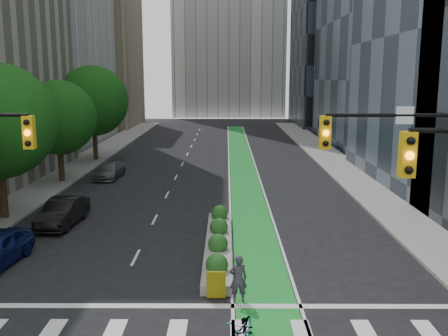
{
  "coord_description": "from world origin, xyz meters",
  "views": [
    {
      "loc": [
        1.58,
        -15.23,
        8.01
      ],
      "look_at": [
        1.44,
        11.9,
        3.0
      ],
      "focal_mm": 40.0,
      "sensor_mm": 36.0,
      "label": 1
    }
  ],
  "objects_px": {
    "cyclist": "(238,279)",
    "parked_car_left_far": "(109,170)",
    "bicycle": "(243,332)",
    "parked_car_left_mid": "(63,212)",
    "median_planter": "(218,242)"
  },
  "relations": [
    {
      "from": "median_planter",
      "to": "cyclist",
      "type": "bearing_deg",
      "value": -81.69
    },
    {
      "from": "bicycle",
      "to": "parked_car_left_mid",
      "type": "height_order",
      "value": "parked_car_left_mid"
    },
    {
      "from": "parked_car_left_mid",
      "to": "cyclist",
      "type": "bearing_deg",
      "value": -41.01
    },
    {
      "from": "median_planter",
      "to": "parked_car_left_far",
      "type": "distance_m",
      "value": 18.91
    },
    {
      "from": "cyclist",
      "to": "median_planter",
      "type": "bearing_deg",
      "value": -89.37
    },
    {
      "from": "cyclist",
      "to": "parked_car_left_far",
      "type": "bearing_deg",
      "value": -73.89
    },
    {
      "from": "median_planter",
      "to": "cyclist",
      "type": "height_order",
      "value": "cyclist"
    },
    {
      "from": "bicycle",
      "to": "parked_car_left_far",
      "type": "bearing_deg",
      "value": 127.85
    },
    {
      "from": "bicycle",
      "to": "parked_car_left_far",
      "type": "height_order",
      "value": "parked_car_left_far"
    },
    {
      "from": "bicycle",
      "to": "cyclist",
      "type": "bearing_deg",
      "value": 107.72
    },
    {
      "from": "median_planter",
      "to": "parked_car_left_far",
      "type": "xyz_separation_m",
      "value": [
        -8.96,
        16.66,
        0.26
      ]
    },
    {
      "from": "median_planter",
      "to": "parked_car_left_mid",
      "type": "xyz_separation_m",
      "value": [
        -8.53,
        3.85,
        0.36
      ]
    },
    {
      "from": "parked_car_left_far",
      "to": "parked_car_left_mid",
      "type": "bearing_deg",
      "value": -84.6
    },
    {
      "from": "bicycle",
      "to": "parked_car_left_mid",
      "type": "bearing_deg",
      "value": 143.68
    },
    {
      "from": "bicycle",
      "to": "cyclist",
      "type": "height_order",
      "value": "cyclist"
    }
  ]
}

